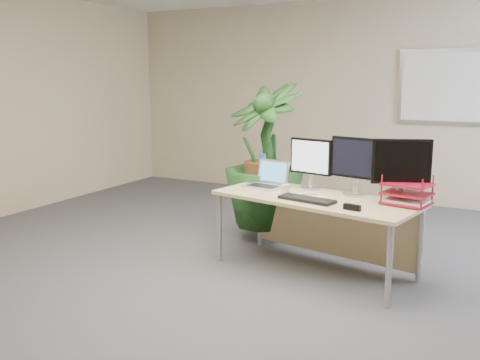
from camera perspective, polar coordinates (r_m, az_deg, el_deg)
The scene contains 17 objects.
floor at distance 4.18m, azimuth -3.45°, elevation -12.75°, with size 8.00×8.00×0.00m, color #45454A.
back_wall at distance 7.54m, azimuth 12.40°, elevation 8.23°, with size 7.00×0.04×2.70m, color beige.
whiteboard at distance 7.28m, azimuth 21.65°, elevation 9.20°, with size 1.30×0.04×0.95m.
desk at distance 4.73m, azimuth 8.57°, elevation -3.22°, with size 1.84×1.05×0.67m.
floor_plant at distance 5.50m, azimuth 2.55°, elevation 1.24°, with size 0.84×0.84×1.50m, color #133514.
monitor_left at distance 4.88m, azimuth 7.57°, elevation 2.08°, with size 0.41×0.19×0.46m.
monitor_right at distance 4.68m, azimuth 12.25°, elevation 1.84°, with size 0.45×0.21×0.50m.
monitor_dark at distance 4.49m, azimuth 16.82°, elevation 1.37°, with size 0.45×0.22×0.52m.
laptop at distance 4.99m, azimuth 2.97°, elevation -0.03°, with size 0.38×0.35×0.24m.
keyboard at distance 4.46m, azimuth 7.14°, elevation -2.06°, with size 0.48×0.16×0.03m, color black.
coffee_mug at distance 4.70m, azimuth 4.85°, elevation -0.99°, with size 0.11×0.07×0.08m.
spiral_notebook at distance 4.60m, azimuth 7.29°, elevation -1.75°, with size 0.26×0.19×0.01m, color silver.
orange_pen at distance 4.64m, azimuth 7.47°, elevation -1.51°, with size 0.01×0.01×0.15m, color #D65E17.
yellow_highlighter at distance 4.48m, azimuth 9.30°, elevation -2.11°, with size 0.02×0.02×0.12m, color yellow.
water_bottle at distance 5.23m, azimuth 2.40°, elevation 1.26°, with size 0.07×0.07×0.27m.
letter_tray at distance 4.48m, azimuth 17.35°, elevation -1.58°, with size 0.40×0.34×0.17m.
stapler at distance 4.20m, azimuth 11.87°, elevation -2.87°, with size 0.14×0.04×0.05m, color black.
Camera 1 is at (1.98, -3.27, 1.68)m, focal length 40.00 mm.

